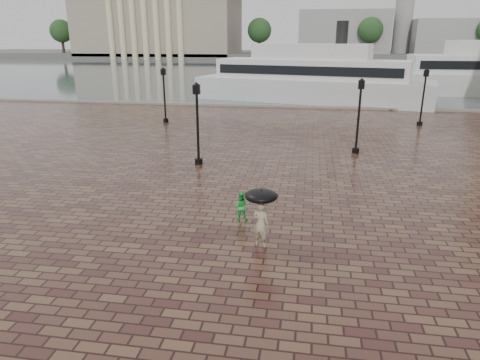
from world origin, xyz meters
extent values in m
plane|color=#351B18|center=(0.00, 0.00, 0.00)|extent=(300.00, 300.00, 0.00)
plane|color=#404C4E|center=(0.00, 92.00, 0.00)|extent=(240.00, 240.00, 0.00)
cube|color=slate|center=(0.00, 32.00, 0.00)|extent=(80.00, 0.60, 0.30)
cube|color=#4C4C47|center=(0.00, 160.00, 1.00)|extent=(300.00, 60.00, 2.00)
cube|color=gray|center=(-55.00, 145.00, 12.00)|extent=(55.00, 30.00, 22.00)
cube|color=gray|center=(10.00, 150.00, 9.00)|extent=(30.00, 22.00, 14.00)
cube|color=gray|center=(45.00, 150.00, 7.50)|extent=(25.00, 22.00, 11.00)
cylinder|color=gray|center=(30.00, 150.00, 12.00)|extent=(6.00, 6.00, 20.00)
cylinder|color=#2D2119|center=(-90.00, 138.00, 4.00)|extent=(1.00, 1.00, 8.00)
sphere|color=#193317|center=(-90.00, 138.00, 9.50)|extent=(8.00, 8.00, 8.00)
cylinder|color=#2D2119|center=(-54.00, 138.00, 4.00)|extent=(1.00, 1.00, 8.00)
sphere|color=#193317|center=(-54.00, 138.00, 9.50)|extent=(8.00, 8.00, 8.00)
cylinder|color=#2D2119|center=(-18.00, 138.00, 4.00)|extent=(1.00, 1.00, 8.00)
sphere|color=#193317|center=(-18.00, 138.00, 9.50)|extent=(8.00, 8.00, 8.00)
cylinder|color=#2D2119|center=(18.00, 138.00, 4.00)|extent=(1.00, 1.00, 8.00)
sphere|color=#193317|center=(18.00, 138.00, 9.50)|extent=(8.00, 8.00, 8.00)
cylinder|color=black|center=(-6.00, 10.00, 0.15)|extent=(0.44, 0.44, 0.30)
cylinder|color=black|center=(-6.00, 10.00, 2.00)|extent=(0.14, 0.14, 4.00)
cube|color=black|center=(-6.00, 10.00, 4.15)|extent=(0.35, 0.35, 0.50)
sphere|color=beige|center=(-6.00, 10.00, 4.15)|extent=(0.28, 0.28, 0.28)
cylinder|color=black|center=(3.00, 14.00, 0.15)|extent=(0.44, 0.44, 0.30)
cylinder|color=black|center=(3.00, 14.00, 2.00)|extent=(0.14, 0.14, 4.00)
cube|color=black|center=(3.00, 14.00, 4.15)|extent=(0.35, 0.35, 0.50)
sphere|color=beige|center=(3.00, 14.00, 4.15)|extent=(0.28, 0.28, 0.28)
cylinder|color=black|center=(-12.00, 22.00, 0.15)|extent=(0.44, 0.44, 0.30)
cylinder|color=black|center=(-12.00, 22.00, 2.00)|extent=(0.14, 0.14, 4.00)
cube|color=black|center=(-12.00, 22.00, 4.15)|extent=(0.35, 0.35, 0.50)
sphere|color=beige|center=(-12.00, 22.00, 4.15)|extent=(0.28, 0.28, 0.28)
cylinder|color=black|center=(9.00, 24.00, 0.15)|extent=(0.44, 0.44, 0.30)
cylinder|color=black|center=(9.00, 24.00, 2.00)|extent=(0.14, 0.14, 4.00)
cube|color=black|center=(9.00, 24.00, 4.15)|extent=(0.35, 0.35, 0.50)
sphere|color=beige|center=(9.00, 24.00, 4.15)|extent=(0.28, 0.28, 0.28)
imported|color=tan|center=(-1.37, 0.51, 0.80)|extent=(0.68, 0.55, 1.60)
imported|color=green|center=(-2.38, 2.56, 0.58)|extent=(0.59, 0.47, 1.15)
cube|color=silver|center=(-0.03, 37.00, 1.25)|extent=(26.78, 12.16, 2.50)
cube|color=silver|center=(-0.03, 37.00, 3.54)|extent=(21.52, 10.13, 2.08)
cube|color=silver|center=(-0.03, 37.00, 5.42)|extent=(13.27, 7.58, 1.67)
cylinder|color=black|center=(3.01, 36.27, 7.29)|extent=(1.25, 1.25, 2.50)
cube|color=black|center=(-0.67, 34.32, 3.54)|extent=(19.27, 4.72, 0.94)
cube|color=black|center=(0.62, 39.68, 3.54)|extent=(19.27, 4.72, 0.94)
cylinder|color=black|center=(-1.37, 0.51, 1.36)|extent=(0.02, 0.02, 0.95)
ellipsoid|color=black|center=(-1.37, 0.51, 1.81)|extent=(1.10, 1.10, 0.39)
camera|label=1|loc=(0.07, -12.60, 6.71)|focal=32.00mm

